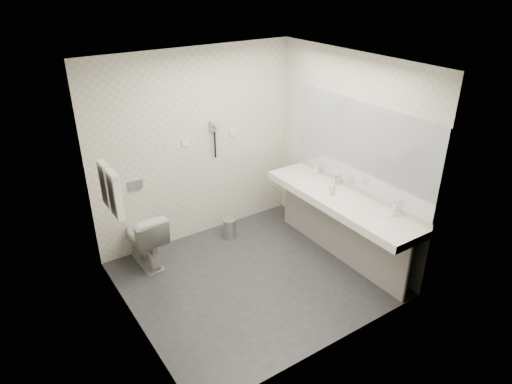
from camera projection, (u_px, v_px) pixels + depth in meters
floor at (253, 279)px, 5.45m from camera, size 2.80×2.80×0.00m
ceiling at (252, 65)px, 4.33m from camera, size 2.80×2.80×0.00m
wall_back at (196, 148)px, 5.85m from camera, size 2.80×0.00×2.80m
wall_front at (336, 238)px, 3.92m from camera, size 2.80×0.00×2.80m
wall_left at (124, 221)px, 4.19m from camera, size 0.00×2.60×2.60m
wall_right at (348, 156)px, 5.59m from camera, size 0.00×2.60×2.60m
vanity_counter at (340, 201)px, 5.50m from camera, size 0.55×2.20×0.10m
vanity_panel at (338, 231)px, 5.70m from camera, size 0.03×2.15×0.75m
vanity_post_near at (407, 272)px, 4.95m from camera, size 0.06×0.06×0.75m
vanity_post_far at (289, 198)px, 6.49m from camera, size 0.06×0.06×0.75m
mirror at (361, 146)px, 5.34m from camera, size 0.02×2.20×1.05m
basin_near at (381, 221)px, 5.00m from camera, size 0.40×0.31×0.05m
basin_far at (305, 180)px, 5.97m from camera, size 0.40×0.31×0.05m
faucet_near at (394, 209)px, 5.06m from camera, size 0.04×0.04×0.15m
faucet_far at (317, 170)px, 6.03m from camera, size 0.04×0.04×0.15m
soap_bottle_a at (332, 191)px, 5.52m from camera, size 0.06×0.06×0.11m
soap_bottle_b at (332, 185)px, 5.66m from camera, size 0.11×0.11×0.10m
glass_left at (337, 181)px, 5.79m from camera, size 0.06×0.06×0.10m
toilet at (144, 238)px, 5.59m from camera, size 0.43×0.72×0.72m
flush_plate at (135, 185)px, 5.55m from camera, size 0.18×0.02×0.12m
pedal_bin at (230, 229)px, 6.23m from camera, size 0.22×0.22×0.26m
bin_lid at (229, 220)px, 6.17m from camera, size 0.19×0.19×0.02m
towel_rail at (106, 169)px, 4.49m from camera, size 0.02×0.62×0.02m
towel_near at (115, 194)px, 4.49m from camera, size 0.07×0.24×0.48m
towel_far at (106, 184)px, 4.70m from camera, size 0.07×0.24×0.48m
dryer_cradle at (214, 126)px, 5.85m from camera, size 0.10×0.04×0.14m
dryer_barrel at (216, 125)px, 5.78m from camera, size 0.08×0.14×0.08m
dryer_cord at (215, 145)px, 5.95m from camera, size 0.02×0.02×0.35m
switch_plate_a at (185, 143)px, 5.73m from camera, size 0.09×0.02×0.09m
switch_plate_b at (233, 132)px, 6.07m from camera, size 0.09×0.02×0.09m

